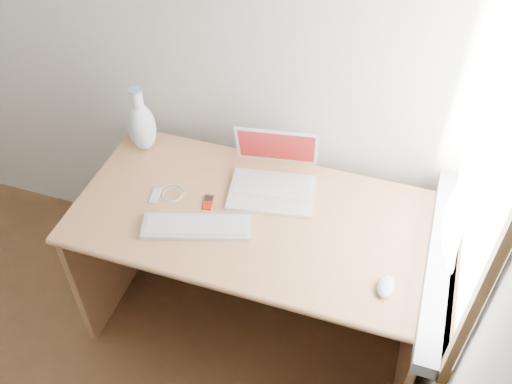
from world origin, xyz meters
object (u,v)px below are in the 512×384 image
(external_keyboard, at_px, (196,227))
(vase, at_px, (142,125))
(desk, at_px, (262,236))
(laptop, at_px, (275,177))

(external_keyboard, bearing_deg, vase, 119.96)
(vase, bearing_deg, desk, -14.30)
(vase, bearing_deg, external_keyboard, -43.18)
(laptop, height_order, external_keyboard, laptop)
(desk, xyz_separation_m, external_keyboard, (-0.20, -0.22, 0.23))
(laptop, height_order, vase, vase)
(laptop, relative_size, external_keyboard, 0.86)
(desk, relative_size, laptop, 3.82)
(desk, relative_size, vase, 4.60)
(laptop, relative_size, vase, 1.20)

